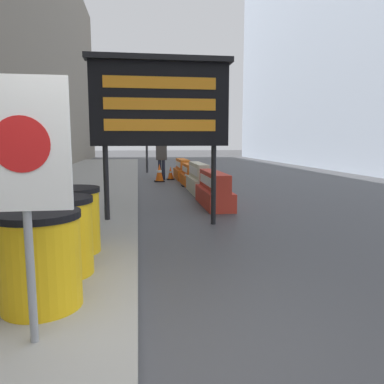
# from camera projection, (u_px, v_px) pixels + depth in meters

# --- Properties ---
(ground_plane) EXTENTS (120.00, 120.00, 0.00)m
(ground_plane) POSITION_uv_depth(u_px,v_px,m) (138.00, 370.00, 2.71)
(ground_plane) COLOR #3F3F42
(bare_tree) EXTENTS (1.55, 1.37, 2.88)m
(bare_tree) POSITION_uv_depth(u_px,v_px,m) (30.00, 145.00, 11.34)
(bare_tree) COLOR #4C3D2D
(bare_tree) RESTS_ON sidewalk_left
(barrel_drum_foreground) EXTENTS (0.73, 0.73, 0.87)m
(barrel_drum_foreground) POSITION_uv_depth(u_px,v_px,m) (40.00, 259.00, 3.34)
(barrel_drum_foreground) COLOR yellow
(barrel_drum_foreground) RESTS_ON sidewalk_left
(barrel_drum_middle) EXTENTS (0.73, 0.73, 0.87)m
(barrel_drum_middle) POSITION_uv_depth(u_px,v_px,m) (61.00, 236.00, 4.17)
(barrel_drum_middle) COLOR yellow
(barrel_drum_middle) RESTS_ON sidewalk_left
(barrel_drum_back) EXTENTS (0.73, 0.73, 0.87)m
(barrel_drum_back) POSITION_uv_depth(u_px,v_px,m) (73.00, 220.00, 5.00)
(barrel_drum_back) COLOR yellow
(barrel_drum_back) RESTS_ON sidewalk_left
(warning_sign) EXTENTS (0.65, 0.08, 1.94)m
(warning_sign) POSITION_uv_depth(u_px,v_px,m) (23.00, 163.00, 2.60)
(warning_sign) COLOR gray
(warning_sign) RESTS_ON sidewalk_left
(message_board) EXTENTS (2.69, 0.36, 3.18)m
(message_board) POSITION_uv_depth(u_px,v_px,m) (160.00, 103.00, 6.97)
(message_board) COLOR black
(message_board) RESTS_ON ground_plane
(jersey_barrier_red_striped) EXTENTS (0.62, 2.20, 0.87)m
(jersey_barrier_red_striped) POSITION_uv_depth(u_px,v_px,m) (214.00, 191.00, 9.47)
(jersey_barrier_red_striped) COLOR red
(jersey_barrier_red_striped) RESTS_ON ground_plane
(jersey_barrier_cream) EXTENTS (0.54, 2.07, 0.94)m
(jersey_barrier_cream) POSITION_uv_depth(u_px,v_px,m) (198.00, 180.00, 11.89)
(jersey_barrier_cream) COLOR beige
(jersey_barrier_cream) RESTS_ON ground_plane
(jersey_barrier_orange_far) EXTENTS (0.54, 1.64, 0.78)m
(jersey_barrier_orange_far) POSITION_uv_depth(u_px,v_px,m) (189.00, 175.00, 14.04)
(jersey_barrier_orange_far) COLOR orange
(jersey_barrier_orange_far) RESTS_ON ground_plane
(jersey_barrier_orange_near) EXTENTS (0.62, 2.09, 0.85)m
(jersey_barrier_orange_near) POSITION_uv_depth(u_px,v_px,m) (183.00, 170.00, 16.11)
(jersey_barrier_orange_near) COLOR orange
(jersey_barrier_orange_near) RESTS_ON ground_plane
(traffic_cone_near) EXTENTS (0.31, 0.31, 0.56)m
(traffic_cone_near) POSITION_uv_depth(u_px,v_px,m) (171.00, 173.00, 15.82)
(traffic_cone_near) COLOR black
(traffic_cone_near) RESTS_ON ground_plane
(traffic_cone_mid) EXTENTS (0.40, 0.40, 0.71)m
(traffic_cone_mid) POSITION_uv_depth(u_px,v_px,m) (187.00, 177.00, 13.50)
(traffic_cone_mid) COLOR black
(traffic_cone_mid) RESTS_ON ground_plane
(traffic_cone_far) EXTENTS (0.41, 0.41, 0.73)m
(traffic_cone_far) POSITION_uv_depth(u_px,v_px,m) (159.00, 173.00, 15.02)
(traffic_cone_far) COLOR black
(traffic_cone_far) RESTS_ON ground_plane
(traffic_light_near_curb) EXTENTS (0.28, 0.45, 4.22)m
(traffic_light_near_curb) POSITION_uv_depth(u_px,v_px,m) (146.00, 112.00, 18.77)
(traffic_light_near_curb) COLOR #2D2D30
(traffic_light_near_curb) RESTS_ON ground_plane
(pedestrian_worker) EXTENTS (0.47, 0.30, 1.73)m
(pedestrian_worker) POSITION_uv_depth(u_px,v_px,m) (161.00, 156.00, 15.62)
(pedestrian_worker) COLOR #23283D
(pedestrian_worker) RESTS_ON ground_plane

